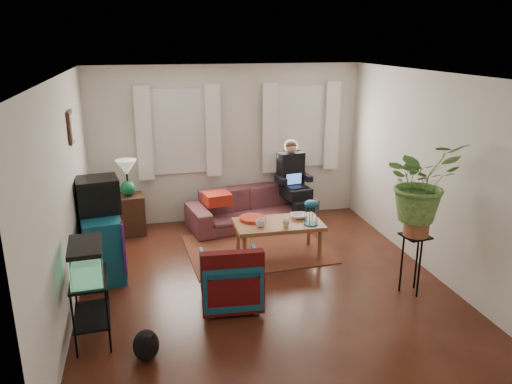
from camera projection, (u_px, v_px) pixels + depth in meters
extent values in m
cube|color=#4F2B14|center=(263.00, 283.00, 6.36)|extent=(4.50, 5.00, 0.01)
cube|color=white|center=(264.00, 75.00, 5.59)|extent=(4.50, 5.00, 0.01)
cube|color=silver|center=(228.00, 144.00, 8.30)|extent=(4.50, 0.01, 2.60)
cube|color=silver|center=(345.00, 280.00, 3.65)|extent=(4.50, 0.01, 2.60)
cube|color=silver|center=(66.00, 199.00, 5.49)|extent=(0.01, 5.00, 2.60)
cube|color=silver|center=(432.00, 175.00, 6.46)|extent=(0.01, 5.00, 2.60)
cube|color=white|center=(179.00, 131.00, 8.04)|extent=(1.08, 0.04, 1.38)
cube|color=white|center=(300.00, 127.00, 8.48)|extent=(1.08, 0.04, 1.38)
cube|color=white|center=(179.00, 132.00, 7.96)|extent=(1.36, 0.06, 1.50)
cube|color=white|center=(301.00, 127.00, 8.41)|extent=(1.36, 0.06, 1.50)
cube|color=#3D2616|center=(72.00, 127.00, 6.10)|extent=(0.04, 0.32, 0.40)
cube|color=brown|center=(257.00, 249.00, 7.38)|extent=(2.09, 1.71, 0.01)
imported|color=brown|center=(252.00, 202.00, 8.22)|extent=(2.21, 1.18, 0.82)
cube|color=#402418|center=(130.00, 214.00, 7.90)|extent=(0.48, 0.48, 0.63)
cube|color=#11606B|center=(102.00, 244.00, 6.49)|extent=(0.61, 1.00, 0.84)
cube|color=black|center=(98.00, 195.00, 6.39)|extent=(0.58, 0.55, 0.45)
cube|color=black|center=(92.00, 309.00, 5.08)|extent=(0.40, 0.66, 0.71)
cube|color=#7FD899|center=(86.00, 261.00, 4.92)|extent=(0.36, 0.60, 0.37)
ellipsoid|color=black|center=(146.00, 342.00, 4.84)|extent=(0.34, 0.44, 0.33)
imported|color=#12696F|center=(230.00, 277.00, 5.77)|extent=(0.71, 0.67, 0.69)
cube|color=#9E0A0A|center=(233.00, 276.00, 5.47)|extent=(0.70, 0.21, 0.57)
cube|color=brown|center=(278.00, 239.00, 7.10)|extent=(1.24, 0.70, 0.51)
imported|color=white|center=(261.00, 223.00, 6.85)|extent=(0.14, 0.14, 0.11)
imported|color=beige|center=(286.00, 224.00, 6.83)|extent=(0.11, 0.11, 0.11)
imported|color=white|center=(299.00, 216.00, 7.19)|extent=(0.25, 0.25, 0.06)
cylinder|color=#B21414|center=(253.00, 219.00, 7.11)|extent=(0.39, 0.39, 0.04)
cube|color=black|center=(412.00, 264.00, 6.04)|extent=(0.36, 0.36, 0.75)
imported|color=#599947|center=(420.00, 194.00, 5.78)|extent=(0.95, 0.85, 0.95)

